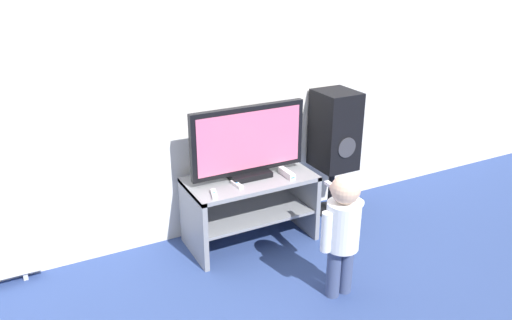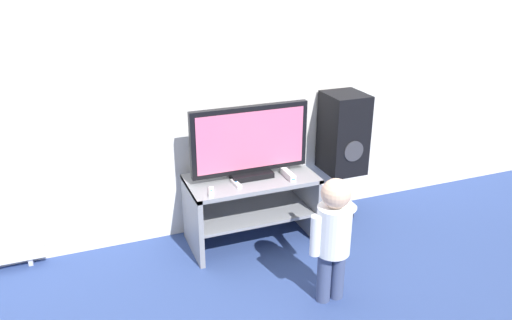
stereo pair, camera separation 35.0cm
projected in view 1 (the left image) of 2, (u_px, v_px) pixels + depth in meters
ground_plane at (265, 255)px, 3.64m from camera, size 16.00×16.00×0.00m
wall_back at (229, 64)px, 3.62m from camera, size 10.00×0.06×2.60m
tv_stand at (250, 200)px, 3.71m from camera, size 0.94×0.48×0.53m
television at (248, 143)px, 3.56m from camera, size 0.88×0.20×0.53m
game_console at (287, 173)px, 3.66m from camera, size 0.04×0.18×0.05m
remote_primary at (214, 194)px, 3.36m from camera, size 0.07×0.13×0.03m
remote_secondary at (237, 184)px, 3.51m from camera, size 0.04×0.13×0.03m
child at (342, 226)px, 3.06m from camera, size 0.32×0.47×0.83m
speaker_tower at (335, 133)px, 4.01m from camera, size 0.30×0.34×1.05m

